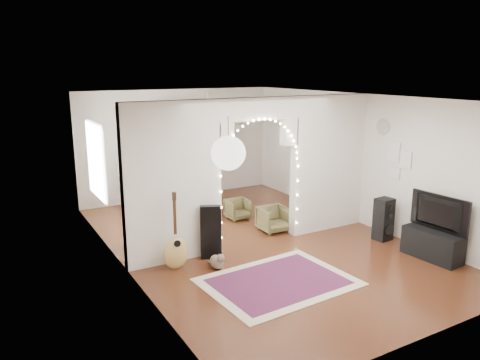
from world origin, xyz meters
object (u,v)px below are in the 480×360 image
acoustic_guitar (176,241)px  dining_chair_left (274,219)px  floor_speaker (384,219)px  bookcase (154,175)px  media_console (432,245)px  dining_table (182,188)px  dining_chair_right (238,209)px

acoustic_guitar → dining_chair_left: size_ratio=1.98×
acoustic_guitar → floor_speaker: 4.00m
acoustic_guitar → bookcase: bookcase is taller
media_console → dining_chair_left: size_ratio=1.80×
dining_table → dining_chair_right: dining_table is taller
dining_table → dining_chair_right: (1.02, -0.63, -0.46)m
floor_speaker → media_console: (0.04, -1.08, -0.15)m
acoustic_guitar → dining_chair_right: acoustic_guitar is taller
floor_speaker → dining_chair_left: bearing=131.7°
floor_speaker → dining_chair_right: 3.05m
dining_table → acoustic_guitar: bearing=-113.6°
floor_speaker → dining_chair_left: 2.11m
media_console → dining_chair_left: bearing=118.5°
media_console → dining_chair_right: (-1.82, 3.56, -0.03)m
media_console → dining_table: dining_table is taller
dining_chair_left → dining_chair_right: bearing=104.1°
floor_speaker → bookcase: (-3.03, 4.25, 0.36)m
floor_speaker → dining_chair_right: bearing=119.9°
bookcase → dining_table: bearing=-96.8°
dining_table → floor_speaker: bearing=-46.1°
acoustic_guitar → dining_table: bearing=84.6°
dining_table → dining_chair_left: size_ratio=2.21×
dining_table → dining_chair_left: dining_table is taller
floor_speaker → dining_table: bearing=126.3°
media_console → bookcase: bearing=115.9°
floor_speaker → bookcase: size_ratio=0.53×
media_console → dining_chair_right: size_ratio=2.10×
bookcase → dining_chair_left: bookcase is taller
dining_table → dining_chair_left: bearing=-51.6°
acoustic_guitar → media_console: size_ratio=1.10×
media_console → dining_table: (-2.84, 4.18, 0.43)m
acoustic_guitar → dining_table: (1.14, 2.39, 0.20)m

